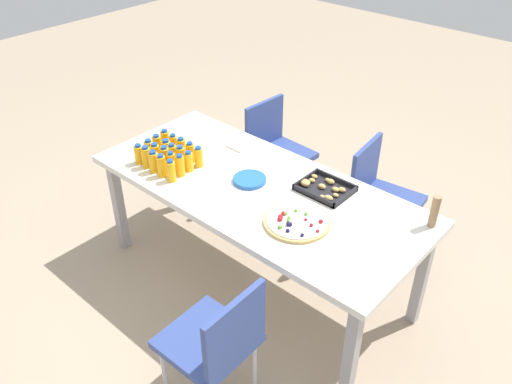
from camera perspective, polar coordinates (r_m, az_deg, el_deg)
ground_plane at (r=3.56m, az=0.10°, el=-9.39°), size 12.00×12.00×0.00m
party_table at (r=3.13m, az=0.11°, el=-0.34°), size 2.03×0.89×0.75m
chair_near_right at (r=2.56m, az=-4.17°, el=-15.72°), size 0.41×0.41×0.83m
chair_far_left at (r=4.00m, az=2.08°, el=4.95°), size 0.42×0.42×0.83m
chair_far_right at (r=3.56m, az=13.12°, el=-0.07°), size 0.44×0.44×0.83m
juice_bottle_0 at (r=3.36m, az=-12.50°, el=3.98°), size 0.06×0.06×0.13m
juice_bottle_1 at (r=3.31m, az=-11.74°, el=3.68°), size 0.06×0.06×0.14m
juice_bottle_2 at (r=3.25m, az=-10.97°, el=3.20°), size 0.06×0.06×0.14m
juice_bottle_3 at (r=3.20m, az=-10.15°, el=2.77°), size 0.05×0.05×0.15m
juice_bottle_4 at (r=3.15m, az=-9.15°, el=2.25°), size 0.05×0.05×0.14m
juice_bottle_5 at (r=3.40m, az=-11.46°, el=4.50°), size 0.06×0.06×0.13m
juice_bottle_6 at (r=3.34m, az=-10.80°, el=4.07°), size 0.06×0.06×0.14m
juice_bottle_7 at (r=3.29m, az=-9.80°, el=3.70°), size 0.06×0.06×0.14m
juice_bottle_8 at (r=3.24m, az=-9.11°, el=3.17°), size 0.05×0.05×0.14m
juice_bottle_9 at (r=3.19m, az=-8.16°, el=2.83°), size 0.05×0.05×0.14m
juice_bottle_10 at (r=3.43m, az=-10.62°, el=4.98°), size 0.06×0.06×0.14m
juice_bottle_11 at (r=3.38m, az=-9.64°, el=4.53°), size 0.06×0.06×0.13m
juice_bottle_12 at (r=3.33m, az=-9.02°, el=4.09°), size 0.06×0.06×0.13m
juice_bottle_13 at (r=3.28m, az=-8.12°, el=3.77°), size 0.06×0.06×0.14m
juice_bottle_14 at (r=3.23m, az=-7.25°, el=3.27°), size 0.05×0.05×0.13m
juice_bottle_15 at (r=3.47m, az=-9.75°, el=5.50°), size 0.06×0.06×0.15m
juice_bottle_16 at (r=3.42m, az=-8.88°, el=5.06°), size 0.05×0.05×0.14m
juice_bottle_17 at (r=3.37m, az=-8.04°, el=4.70°), size 0.06×0.06×0.14m
juice_bottle_18 at (r=3.32m, az=-7.08°, el=4.23°), size 0.05×0.05×0.14m
juice_bottle_19 at (r=3.27m, az=-6.20°, el=3.77°), size 0.05×0.05×0.14m
fruit_pizza at (r=2.80m, az=4.41°, el=-3.16°), size 0.36×0.36×0.05m
snack_tray at (r=3.08m, az=7.32°, el=0.43°), size 0.30×0.24×0.04m
plate_stack at (r=3.13m, az=-0.69°, el=1.34°), size 0.20×0.20×0.02m
napkin_stack at (r=3.50m, az=-1.68°, el=5.12°), size 0.15×0.15×0.01m
cardboard_tube at (r=2.88m, az=18.69°, el=-2.00°), size 0.04×0.04×0.19m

